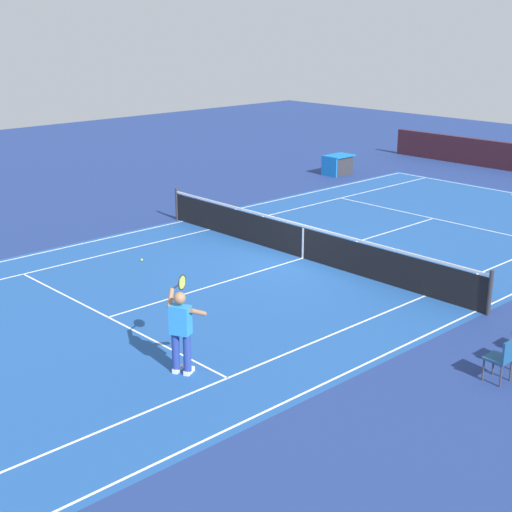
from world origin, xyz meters
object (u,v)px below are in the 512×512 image
(spectator_chair_7, at_px, (503,357))
(tennis_net, at_px, (303,241))
(tennis_player_near, at_px, (181,328))
(tennis_ball, at_px, (142,260))
(equipment_cart_tarped, at_px, (338,165))

(spectator_chair_7, bearing_deg, tennis_net, -109.98)
(tennis_player_near, relative_size, spectator_chair_7, 1.93)
(tennis_player_near, bearing_deg, tennis_net, -154.07)
(tennis_net, bearing_deg, tennis_ball, -39.89)
(tennis_player_near, xyz_separation_m, spectator_chair_7, (-4.07, 4.35, -0.41))
(tennis_ball, height_order, spectator_chair_7, spectator_chair_7)
(tennis_net, relative_size, tennis_player_near, 6.89)
(tennis_net, xyz_separation_m, spectator_chair_7, (2.80, 7.70, 0.03))
(tennis_ball, bearing_deg, equipment_cart_tarped, -162.29)
(tennis_net, bearing_deg, tennis_player_near, 25.93)
(spectator_chair_7, distance_m, equipment_cart_tarped, 19.34)
(tennis_net, distance_m, equipment_cart_tarped, 11.99)
(tennis_player_near, bearing_deg, spectator_chair_7, 133.10)
(spectator_chair_7, bearing_deg, equipment_cart_tarped, -130.13)
(tennis_player_near, height_order, tennis_ball, tennis_player_near)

